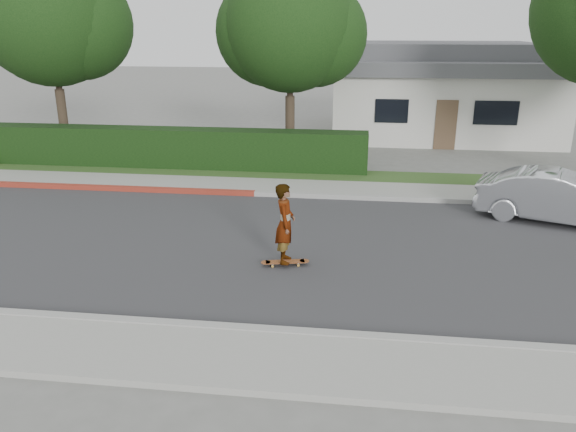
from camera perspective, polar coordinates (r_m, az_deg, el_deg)
name	(u,v)px	position (r m, az deg, el deg)	size (l,w,h in m)	color
ground	(185,242)	(14.07, -10.46, -2.59)	(120.00, 120.00, 0.00)	slate
road	(185,242)	(14.07, -10.46, -2.58)	(60.00, 8.00, 0.01)	#2D2D30
curb_near	(115,322)	(10.58, -17.15, -10.22)	(60.00, 0.20, 0.15)	#9E9E99
sidewalk_near	(92,350)	(9.89, -19.27, -12.72)	(60.00, 1.60, 0.12)	gray
curb_far	(223,192)	(17.78, -6.57, 2.40)	(60.00, 0.20, 0.15)	#9E9E99
curb_red_section	(73,187)	(19.56, -20.97, 2.79)	(12.00, 0.21, 0.15)	maroon
sidewalk_far	(230,185)	(18.62, -5.92, 3.13)	(60.00, 1.60, 0.12)	gray
planting_strip	(240,173)	(20.13, -4.90, 4.33)	(60.00, 1.60, 0.10)	#2D4C1E
hedge	(163,148)	(21.35, -12.57, 6.71)	(15.00, 1.00, 1.50)	black
tree_left	(53,20)	(24.15, -22.81, 17.92)	(5.99, 5.21, 8.00)	#33261C
tree_center	(290,30)	(21.80, 0.23, 18.40)	(5.66, 4.84, 7.44)	#33261C
house	(440,90)	(28.86, 15.23, 12.27)	(10.60, 8.60, 4.30)	beige
skateboard	(285,262)	(12.45, -0.29, -4.69)	(1.09, 0.44, 0.10)	gold
skateboarder	(285,223)	(12.12, -0.30, -0.76)	(0.65, 0.43, 1.78)	white
car_silver	(558,197)	(16.69, 25.76, 1.72)	(1.46, 4.17, 1.38)	silver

